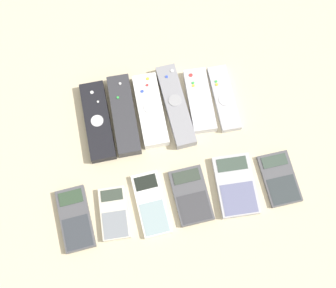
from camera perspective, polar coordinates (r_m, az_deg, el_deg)
name	(u,v)px	position (r m, az deg, el deg)	size (l,w,h in m)	color
ground_plane	(171,159)	(1.10, 0.35, -1.85)	(3.00, 3.00, 0.00)	beige
remote_0	(98,121)	(1.13, -8.58, 2.77)	(0.06, 0.20, 0.02)	black
remote_1	(124,115)	(1.13, -5.40, 3.55)	(0.06, 0.20, 0.03)	#333338
remote_2	(150,110)	(1.13, -2.16, 4.14)	(0.06, 0.19, 0.03)	white
remote_3	(176,106)	(1.14, 0.94, 4.70)	(0.06, 0.21, 0.03)	gray
remote_4	(200,100)	(1.15, 3.89, 5.34)	(0.06, 0.17, 0.02)	silver
remote_5	(224,98)	(1.16, 6.84, 5.58)	(0.05, 0.17, 0.02)	#B7B7BC
calculator_0	(75,219)	(1.08, -11.24, -8.92)	(0.07, 0.15, 0.02)	#4C4C51
calculator_1	(114,213)	(1.07, -6.59, -8.37)	(0.07, 0.12, 0.02)	beige
calculator_2	(151,204)	(1.07, -2.09, -7.29)	(0.07, 0.15, 0.01)	silver
calculator_3	(191,195)	(1.07, 2.82, -6.28)	(0.08, 0.13, 0.01)	#4C4C51
calculator_4	(236,185)	(1.09, 8.25, -5.00)	(0.09, 0.15, 0.02)	#B2B2B7
calculator_5	(279,179)	(1.11, 13.42, -4.12)	(0.08, 0.13, 0.01)	#4C4C51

